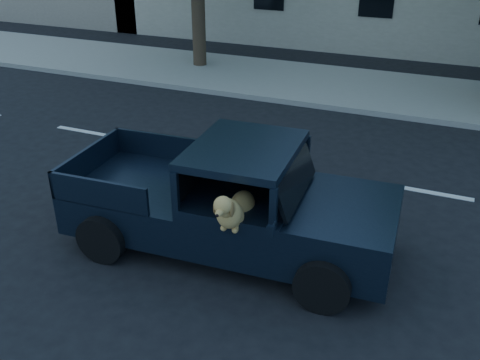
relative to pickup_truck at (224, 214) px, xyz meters
The scene contains 4 objects.
ground 1.32m from the pickup_truck, 168.97° to the right, with size 120.00×120.00×0.00m, color black.
far_sidewalk 9.07m from the pickup_truck, 97.27° to the left, with size 60.00×4.00×0.15m, color gray.
lane_stripes 3.34m from the pickup_truck, 74.95° to the left, with size 21.60×0.14×0.01m, color silver, non-canonical shape.
pickup_truck is the anchor object (origin of this frame).
Camera 1 is at (4.15, -6.26, 4.83)m, focal length 40.00 mm.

